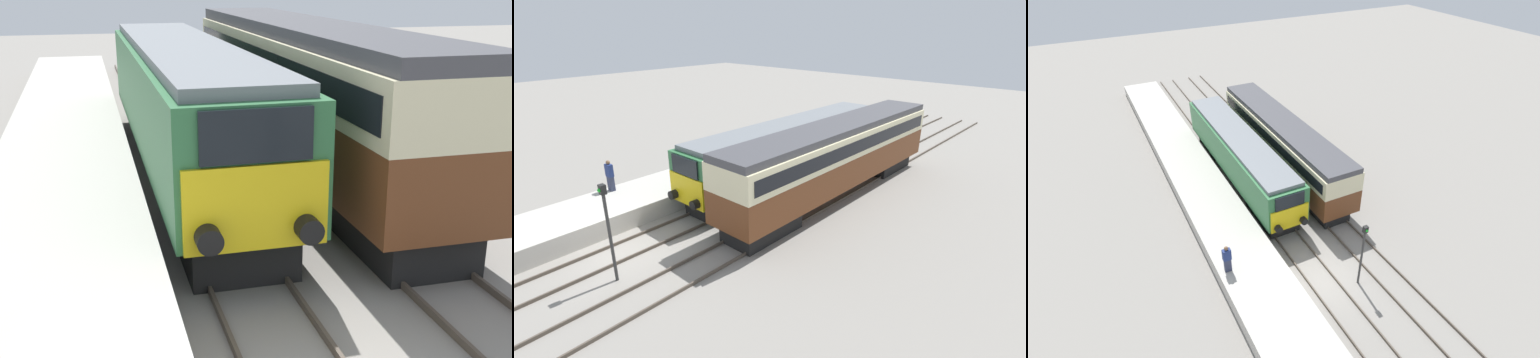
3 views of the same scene
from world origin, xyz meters
The scene contains 5 objects.
platform_left centered at (-3.30, 8.00, 0.47)m, with size 3.50×50.00×0.95m.
rails_near_track centered at (0.00, 5.00, 0.07)m, with size 1.51×60.00×0.14m.
rails_far_track centered at (3.40, 5.00, 0.07)m, with size 1.50×60.00×0.14m.
locomotive centered at (0.00, 11.34, 2.10)m, with size 2.70×16.05×3.70m.
passenger_carriage centered at (3.40, 11.13, 2.52)m, with size 2.75×16.37×4.20m.
Camera 1 is at (-2.56, -6.06, 5.39)m, focal length 45.00 mm.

